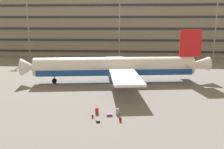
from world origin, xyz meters
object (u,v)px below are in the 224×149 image
(suitcase_purple, at_px, (110,115))
(suitcase_silver, at_px, (118,112))
(airliner, at_px, (117,67))
(suitcase_large, at_px, (98,121))
(backpack_red, at_px, (120,120))
(suitcase_navy, at_px, (97,110))
(backpack_laid_flat, at_px, (93,116))

(suitcase_purple, relative_size, suitcase_silver, 0.79)
(airliner, distance_m, suitcase_purple, 17.90)
(suitcase_large, distance_m, backpack_red, 2.59)
(backpack_red, bearing_deg, suitcase_navy, 141.84)
(suitcase_navy, relative_size, suitcase_large, 1.21)
(suitcase_navy, distance_m, suitcase_large, 2.64)
(suitcase_purple, relative_size, backpack_red, 1.33)
(suitcase_navy, bearing_deg, airliner, 84.68)
(backpack_red, relative_size, backpack_laid_flat, 1.26)
(suitcase_silver, bearing_deg, suitcase_navy, 174.79)
(suitcase_purple, bearing_deg, backpack_laid_flat, -157.04)
(suitcase_navy, height_order, backpack_laid_flat, suitcase_navy)
(suitcase_large, bearing_deg, suitcase_purple, 58.34)
(suitcase_purple, bearing_deg, suitcase_large, -121.66)
(suitcase_silver, bearing_deg, backpack_red, -78.76)
(airliner, relative_size, backpack_red, 63.17)
(suitcase_purple, xyz_separation_m, suitcase_silver, (0.97, 0.43, 0.29))
(airliner, distance_m, backpack_laid_flat, 18.80)
(suitcase_purple, relative_size, backpack_laid_flat, 1.66)
(suitcase_purple, xyz_separation_m, suitcase_large, (-1.19, -1.92, -0.01))
(suitcase_large, xyz_separation_m, backpack_red, (2.58, 0.20, 0.13))
(suitcase_silver, relative_size, backpack_laid_flat, 2.11)
(airliner, distance_m, suitcase_large, 19.84)
(airliner, height_order, suitcase_purple, airliner)
(backpack_laid_flat, bearing_deg, suitcase_purple, 22.96)
(airliner, bearing_deg, backpack_laid_flat, -95.85)
(suitcase_purple, height_order, backpack_red, backpack_red)
(suitcase_purple, distance_m, suitcase_silver, 1.09)
(backpack_red, height_order, backpack_laid_flat, backpack_red)
(suitcase_silver, bearing_deg, suitcase_large, -132.51)
(suitcase_navy, xyz_separation_m, suitcase_silver, (2.61, -0.24, 0.02))
(suitcase_silver, xyz_separation_m, backpack_red, (0.43, -2.15, -0.17))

